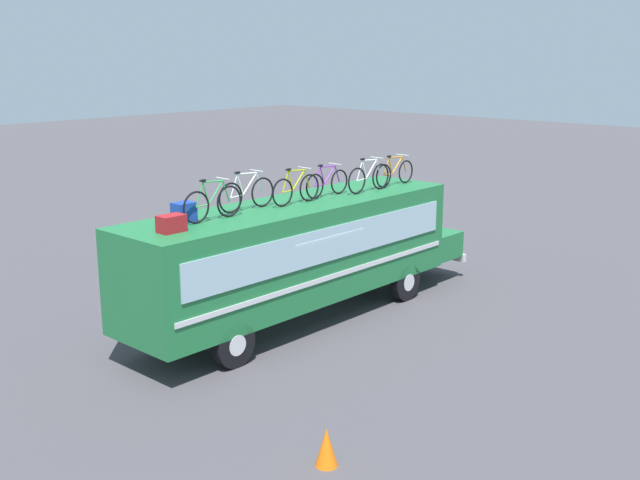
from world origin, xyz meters
TOP-DOWN VIEW (x-y plane):
  - ground_plane at (0.00, 0.00)m, footprint 120.00×120.00m
  - bus at (0.23, 0.00)m, footprint 11.44×2.46m
  - luggage_bag_1 at (-4.05, -0.29)m, footprint 0.57×0.37m
  - luggage_bag_2 at (-3.27, 0.28)m, footprint 0.47×0.38m
  - rooftop_bicycle_1 at (-2.70, -0.04)m, footprint 1.70×0.44m
  - rooftop_bicycle_2 at (-1.39, 0.26)m, footprint 1.77×0.44m
  - rooftop_bicycle_3 at (-0.05, -0.10)m, footprint 1.67×0.44m
  - rooftop_bicycle_4 at (1.26, 0.03)m, footprint 1.63×0.44m
  - rooftop_bicycle_5 at (2.55, -0.34)m, footprint 1.75×0.44m
  - rooftop_bicycle_6 at (3.84, -0.26)m, footprint 1.72×0.44m
  - traffic_cone at (-4.85, -5.42)m, footprint 0.39×0.39m

SIDE VIEW (x-z plane):
  - ground_plane at x=0.00m, z-range 0.00..0.00m
  - traffic_cone at x=-4.85m, z-range 0.00..0.69m
  - bus at x=0.23m, z-range 0.29..3.44m
  - luggage_bag_1 at x=-4.05m, z-range 3.15..3.52m
  - luggage_bag_2 at x=-3.27m, z-range 3.15..3.60m
  - rooftop_bicycle_4 at x=1.26m, z-range 3.08..3.96m
  - rooftop_bicycle_6 at x=3.84m, z-range 3.08..3.97m
  - rooftop_bicycle_3 at x=-0.05m, z-range 3.07..4.01m
  - rooftop_bicycle_5 at x=2.55m, z-range 3.07..4.02m
  - rooftop_bicycle_1 at x=-2.70m, z-range 3.07..4.04m
  - rooftop_bicycle_2 at x=-1.39m, z-range 3.07..4.04m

